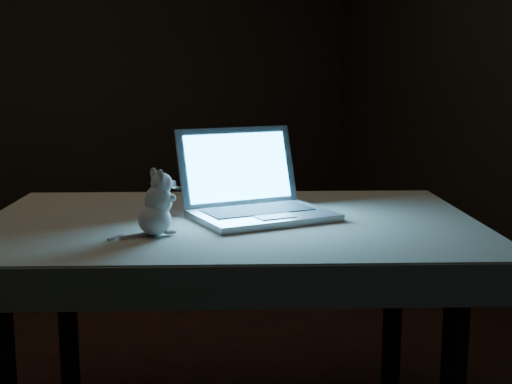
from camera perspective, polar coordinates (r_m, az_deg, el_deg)
name	(u,v)px	position (r m, az deg, el deg)	size (l,w,h in m)	color
back_wall	(54,60)	(5.02, -16.47, 10.52)	(4.50, 0.04, 2.60)	black
table	(231,337)	(2.23, -2.09, -12.02)	(1.41, 0.90, 0.75)	black
tablecloth	(207,243)	(2.05, -4.11, -4.26)	(1.51, 1.01, 0.11)	beige
laptop	(263,174)	(2.10, 0.58, 1.47)	(0.41, 0.36, 0.28)	#B3B3B8
plush_mouse	(154,203)	(1.91, -8.50, -0.88)	(0.13, 0.13, 0.18)	white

